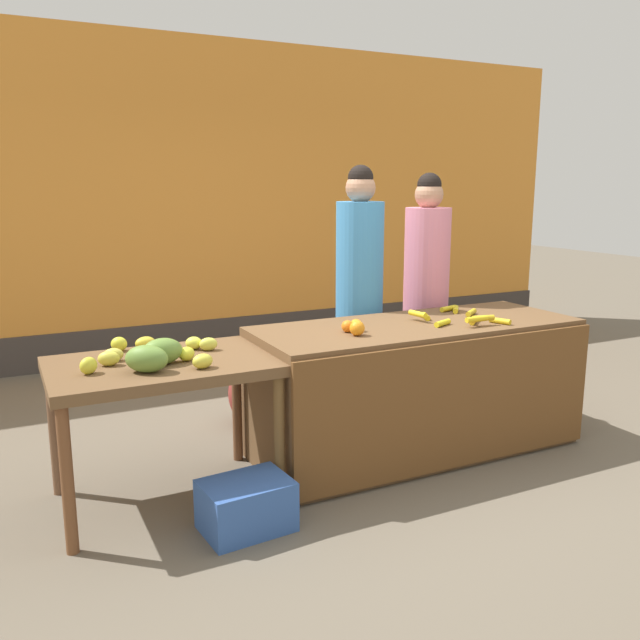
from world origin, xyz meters
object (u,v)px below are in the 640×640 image
at_px(vendor_woman_blue_shirt, 359,296).
at_px(produce_sack, 252,395).
at_px(produce_crate, 246,505).
at_px(vendor_woman_pink_shirt, 426,294).

bearing_deg(vendor_woman_blue_shirt, produce_sack, 161.82).
bearing_deg(produce_crate, vendor_woman_blue_shirt, 41.52).
distance_m(vendor_woman_blue_shirt, produce_sack, 1.06).
height_order(produce_crate, produce_sack, produce_sack).
distance_m(vendor_woman_blue_shirt, produce_crate, 1.92).
height_order(vendor_woman_blue_shirt, vendor_woman_pink_shirt, vendor_woman_blue_shirt).
xyz_separation_m(vendor_woman_blue_shirt, produce_crate, (-1.30, -1.15, -0.81)).
distance_m(vendor_woman_blue_shirt, vendor_woman_pink_shirt, 0.57).
relative_size(vendor_woman_blue_shirt, produce_sack, 4.08).
xyz_separation_m(vendor_woman_blue_shirt, produce_sack, (-0.75, 0.25, -0.71)).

